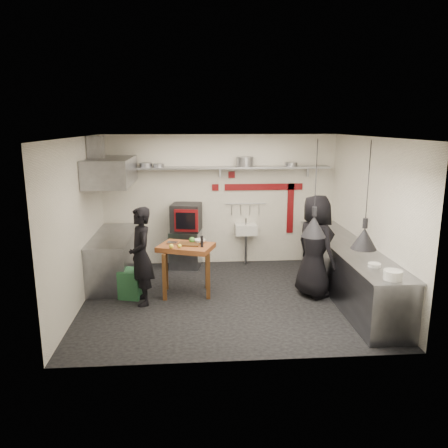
{
  "coord_description": "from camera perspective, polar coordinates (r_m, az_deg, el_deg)",
  "views": [
    {
      "loc": [
        -0.6,
        -7.21,
        3.01
      ],
      "look_at": [
        -0.05,
        0.3,
        1.28
      ],
      "focal_mm": 35.0,
      "sensor_mm": 36.0,
      "label": 1
    }
  ],
  "objects": [
    {
      "name": "back_shelf",
      "position": [
        9.19,
        -0.47,
        7.38
      ],
      "size": [
        4.6,
        0.34,
        0.04
      ],
      "primitive_type": "cube",
      "color": "slate",
      "rests_on": "wall_back"
    },
    {
      "name": "steel_tray",
      "position": [
        7.86,
        -6.78,
        -2.45
      ],
      "size": [
        0.19,
        0.15,
        0.03
      ],
      "primitive_type": "cube",
      "rotation": [
        0.0,
        0.0,
        -0.2
      ],
      "color": "slate",
      "rests_on": "prep_table"
    },
    {
      "name": "red_tile_b",
      "position": [
        9.39,
        -1.14,
        4.8
      ],
      "size": [
        0.14,
        0.02,
        0.14
      ],
      "primitive_type": "cube",
      "color": "maroon",
      "rests_on": "wall_back"
    },
    {
      "name": "red_tile_a",
      "position": [
        9.38,
        1.0,
        6.45
      ],
      "size": [
        0.14,
        0.02,
        0.14
      ],
      "primitive_type": "cube",
      "color": "maroon",
      "rests_on": "wall_back"
    },
    {
      "name": "pan_right",
      "position": [
        9.4,
        8.77,
        7.73
      ],
      "size": [
        0.33,
        0.33,
        0.08
      ],
      "primitive_type": "cylinder",
      "rotation": [
        0.0,
        0.0,
        -0.31
      ],
      "color": "slate",
      "rests_on": "back_shelf"
    },
    {
      "name": "sink_tap",
      "position": [
        9.42,
        2.88,
        0.36
      ],
      "size": [
        0.03,
        0.03,
        0.14
      ],
      "primitive_type": "cylinder",
      "color": "slate",
      "rests_on": "hand_sink"
    },
    {
      "name": "stock_pot",
      "position": [
        9.23,
        2.76,
        8.14
      ],
      "size": [
        0.46,
        0.46,
        0.2
      ],
      "primitive_type": "cylinder",
      "rotation": [
        0.0,
        0.0,
        -0.36
      ],
      "color": "slate",
      "rests_on": "back_shelf"
    },
    {
      "name": "green_bin",
      "position": [
        7.97,
        -11.99,
        -7.62
      ],
      "size": [
        0.46,
        0.46,
        0.5
      ],
      "primitive_type": "cube",
      "rotation": [
        0.0,
        0.0,
        -0.25
      ],
      "color": "#205130",
      "rests_on": "floor"
    },
    {
      "name": "pan_mid_left",
      "position": [
        9.19,
        -8.54,
        7.58
      ],
      "size": [
        0.29,
        0.29,
        0.07
      ],
      "primitive_type": "cylinder",
      "rotation": [
        0.0,
        0.0,
        0.37
      ],
      "color": "slate",
      "rests_on": "back_shelf"
    },
    {
      "name": "counter_right",
      "position": [
        8.13,
        15.88,
        -5.94
      ],
      "size": [
        0.7,
        3.8,
        0.9
      ],
      "primitive_type": "cube",
      "color": "slate",
      "rests_on": "floor"
    },
    {
      "name": "extractor_hood",
      "position": [
        8.43,
        -14.55,
        6.68
      ],
      "size": [
        0.78,
        1.6,
        0.5
      ],
      "primitive_type": "cube",
      "color": "slate",
      "rests_on": "ceiling"
    },
    {
      "name": "wall_left",
      "position": [
        7.62,
        -18.56,
        0.06
      ],
      "size": [
        0.04,
        4.2,
        2.8
      ],
      "primitive_type": "cube",
      "color": "white",
      "rests_on": "floor"
    },
    {
      "name": "shelf_bracket_left",
      "position": [
        9.42,
        -12.22,
        6.62
      ],
      "size": [
        0.04,
        0.06,
        0.24
      ],
      "primitive_type": "cube",
      "color": "slate",
      "rests_on": "wall_back"
    },
    {
      "name": "cutting_board",
      "position": [
        7.76,
        -4.59,
        -2.63
      ],
      "size": [
        0.42,
        0.33,
        0.02
      ],
      "primitive_type": "cube",
      "rotation": [
        0.0,
        0.0,
        -0.2
      ],
      "color": "#4D2C14",
      "rests_on": "prep_table"
    },
    {
      "name": "pan_far_left",
      "position": [
        9.21,
        -10.18,
        7.6
      ],
      "size": [
        0.3,
        0.3,
        0.09
      ],
      "primitive_type": "cylinder",
      "rotation": [
        0.0,
        0.0,
        -0.18
      ],
      "color": "slate",
      "rests_on": "back_shelf"
    },
    {
      "name": "utensil_rail",
      "position": [
        9.49,
        2.8,
        2.66
      ],
      "size": [
        0.9,
        0.02,
        0.02
      ],
      "primitive_type": "cylinder",
      "rotation": [
        0.0,
        1.57,
        0.0
      ],
      "color": "slate",
      "rests_on": "wall_back"
    },
    {
      "name": "combi_oven",
      "position": [
        9.22,
        -4.95,
        0.87
      ],
      "size": [
        0.68,
        0.65,
        0.58
      ],
      "primitive_type": "cube",
      "rotation": [
        0.0,
        0.0,
        -0.19
      ],
      "color": "black",
      "rests_on": "oven_stand"
    },
    {
      "name": "wall_back",
      "position": [
        9.46,
        -0.53,
        3.14
      ],
      "size": [
        5.0,
        0.04,
        2.8
      ],
      "primitive_type": "cube",
      "color": "white",
      "rests_on": "floor"
    },
    {
      "name": "hand_sink",
      "position": [
        9.46,
        2.87,
        -0.71
      ],
      "size": [
        0.46,
        0.34,
        0.22
      ],
      "primitive_type": "cube",
      "color": "silver",
      "rests_on": "wall_back"
    },
    {
      "name": "chef_right",
      "position": [
        7.84,
        11.84,
        -2.87
      ],
      "size": [
        0.88,
        1.04,
        1.82
      ],
      "primitive_type": "imported",
      "rotation": [
        0.0,
        0.0,
        1.97
      ],
      "color": "black",
      "rests_on": "floor"
    },
    {
      "name": "floor",
      "position": [
        7.83,
        0.5,
        -9.66
      ],
      "size": [
        5.0,
        5.0,
        0.0
      ],
      "primitive_type": "plane",
      "color": "black",
      "rests_on": "ground"
    },
    {
      "name": "veg_ball",
      "position": [
        7.87,
        -4.19,
        -2.12
      ],
      "size": [
        0.13,
        0.13,
        0.11
      ],
      "primitive_type": "sphere",
      "rotation": [
        0.0,
        0.0,
        0.17
      ],
      "color": "#418431",
      "rests_on": "prep_table"
    },
    {
      "name": "heat_lamp_far",
      "position": [
        6.3,
        18.21,
        3.49
      ],
      "size": [
        0.43,
        0.43,
        1.51
      ],
      "primitive_type": null,
      "rotation": [
        0.0,
        0.0,
        0.21
      ],
      "color": "black",
      "rests_on": "ceiling"
    },
    {
      "name": "pepper_mill",
      "position": [
        7.58,
        -2.91,
        -2.29
      ],
      "size": [
        0.06,
        0.06,
        0.2
      ],
      "primitive_type": "cylinder",
      "rotation": [
        0.0,
        0.0,
        -0.29
      ],
      "color": "black",
      "rests_on": "prep_table"
    },
    {
      "name": "wall_front",
      "position": [
        5.39,
        2.37,
        -4.46
      ],
      "size": [
        5.0,
        0.04,
        2.8
      ],
      "primitive_type": "cube",
      "color": "white",
      "rests_on": "floor"
    },
    {
      "name": "shelf_bracket_right",
      "position": [
        9.66,
        10.88,
        6.83
      ],
      "size": [
        0.04,
        0.06,
        0.24
      ],
      "primitive_type": "cube",
      "color": "slate",
      "rests_on": "wall_back"
    },
    {
      "name": "ceiling",
      "position": [
        7.23,
        0.54,
        11.27
      ],
      "size": [
        5.0,
        5.0,
        0.0
      ],
      "primitive_type": "plane",
      "color": "beige",
      "rests_on": "floor"
    },
    {
      "name": "heat_lamp_near",
      "position": [
        6.56,
        11.86,
        4.51
      ],
      "size": [
        0.48,
        0.48,
        1.44
      ],
      "primitive_type": null,
      "rotation": [
        0.0,
        0.0,
        -0.34
      ],
      "color": "black",
      "rests_on": "ceiling"
    },
    {
      "name": "bowl",
      "position": [
        7.87,
        -3.19,
        -2.23
      ],
      "size": [
        0.25,
        0.25,
        0.07
      ],
      "primitive_type": "imported",
      "rotation": [
        0.0,
        0.0,
        -0.2
      ],
      "color": "silver",
      "rests_on": "prep_table"
    },
    {
      "name": "counter_right_top",
      "position": [
        7.99,
        16.08,
        -2.78
      ],
      "size": [
        0.76,
        3.9,
        0.03
      ],
      "primitive_type": "cube",
      "color": "slate",
      "rests_on": "counter_right"
    },
    {
      "name": "oven_glass",
      "position": [
        8.88,
        -5.05,
        0.41
      ],
      "size": [
        0.4,
        0.09,
        0.34
      ],
      "primitive_type": "cube",
      "rotation": [
        0.0,
        0.0,
        -0.19
      ],
      "color": "black",
      "rests_on": "oven_door"
    },
    {
      "name": "hood_duct",
      "position": [
        8.45,
        -16.39,
        9.3
      ],
      "size": [
        0.28,
        0.28,
        0.5
      ],
      "primitive_type": "cube",
      "color": "slate",
      "rests_on": "ceiling"
    },
    {
      "name": "sink_drain",
      "position": [
        9.54,
        2.87,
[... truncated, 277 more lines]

